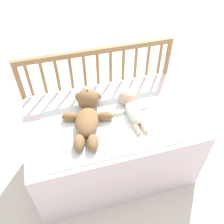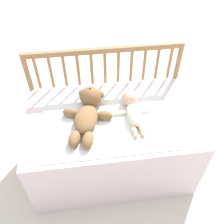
{
  "view_description": "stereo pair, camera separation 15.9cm",
  "coord_description": "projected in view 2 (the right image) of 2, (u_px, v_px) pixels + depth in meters",
  "views": [
    {
      "loc": [
        -0.3,
        -1.09,
        1.74
      ],
      "look_at": [
        0.0,
        -0.01,
        0.6
      ],
      "focal_mm": 40.0,
      "sensor_mm": 36.0,
      "label": 1
    },
    {
      "loc": [
        -0.15,
        -1.12,
        1.74
      ],
      "look_at": [
        0.0,
        -0.01,
        0.6
      ],
      "focal_mm": 40.0,
      "sensor_mm": 36.0,
      "label": 2
    }
  ],
  "objects": [
    {
      "name": "crib_mattress",
      "position": [
        112.0,
        143.0,
        1.83
      ],
      "size": [
        1.14,
        0.69,
        0.54
      ],
      "color": "silver",
      "rests_on": "ground_plane"
    },
    {
      "name": "baby",
      "position": [
        132.0,
        109.0,
        1.64
      ],
      "size": [
        0.25,
        0.36,
        0.11
      ],
      "color": "#EAEACC",
      "rests_on": "crib_mattress"
    },
    {
      "name": "blanket",
      "position": [
        106.0,
        121.0,
        1.61
      ],
      "size": [
        0.82,
        0.56,
        0.01
      ],
      "color": "white",
      "rests_on": "crib_mattress"
    },
    {
      "name": "ground_plane",
      "position": [
        112.0,
        163.0,
        2.03
      ],
      "size": [
        12.0,
        12.0,
        0.0
      ],
      "primitive_type": "plane",
      "color": "silver"
    },
    {
      "name": "teddy_bear",
      "position": [
        88.0,
        111.0,
        1.6
      ],
      "size": [
        0.34,
        0.48,
        0.15
      ],
      "color": "olive",
      "rests_on": "crib_mattress"
    },
    {
      "name": "crib_rail",
      "position": [
        105.0,
        77.0,
        1.86
      ],
      "size": [
        1.14,
        0.04,
        0.84
      ],
      "color": "#997047",
      "rests_on": "ground_plane"
    }
  ]
}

